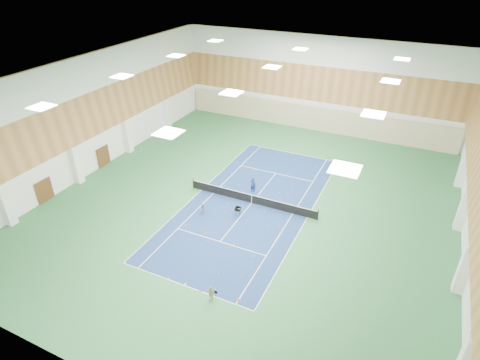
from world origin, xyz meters
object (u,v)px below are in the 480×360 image
at_px(tennis_net, 252,198).
at_px(coach, 253,184).
at_px(ball_cart, 238,211).
at_px(child_apron, 211,293).
at_px(child_court, 203,209).

height_order(tennis_net, coach, coach).
bearing_deg(coach, ball_cart, 101.30).
distance_m(tennis_net, coach, 2.11).
xyz_separation_m(coach, child_apron, (3.14, -14.21, -0.21)).
xyz_separation_m(tennis_net, ball_cart, (-0.29, -2.38, -0.12)).
xyz_separation_m(child_apron, ball_cart, (-2.69, 9.87, -0.18)).
bearing_deg(child_court, coach, 40.43).
xyz_separation_m(child_court, child_apron, (5.64, -8.70, 0.07)).
bearing_deg(tennis_net, ball_cart, -97.03).
relative_size(coach, child_apron, 1.34).
xyz_separation_m(coach, child_court, (-2.51, -5.51, -0.28)).
height_order(tennis_net, ball_cart, tennis_net).
relative_size(tennis_net, coach, 7.78).
bearing_deg(coach, tennis_net, 116.17).
relative_size(coach, child_court, 1.51).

